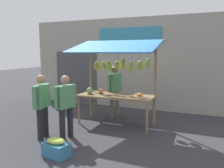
# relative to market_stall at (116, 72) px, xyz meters

# --- Properties ---
(ground_plane) EXTENTS (40.00, 40.00, 0.00)m
(ground_plane) POSITION_rel_market_stall_xyz_m (-0.02, 0.06, -1.56)
(ground_plane) COLOR #38383D
(street_backdrop) EXTENTS (9.00, 0.30, 3.40)m
(street_backdrop) POSITION_rel_market_stall_xyz_m (0.03, -2.13, 0.14)
(street_backdrop) COLOR #9E998E
(street_backdrop) RESTS_ON ground
(market_stall) EXTENTS (2.50, 1.46, 2.50)m
(market_stall) POSITION_rel_market_stall_xyz_m (0.00, 0.00, 0.00)
(market_stall) COLOR olive
(market_stall) RESTS_ON ground
(vendor_with_sunhat) EXTENTS (0.44, 0.70, 1.69)m
(vendor_with_sunhat) POSITION_rel_market_stall_xyz_m (0.33, -0.69, -0.55)
(vendor_with_sunhat) COLOR #726656
(vendor_with_sunhat) RESTS_ON ground
(shopper_in_striped_shirt) EXTENTS (0.33, 0.66, 1.58)m
(shopper_in_striped_shirt) POSITION_rel_market_stall_xyz_m (0.69, 1.59, -0.65)
(shopper_in_striped_shirt) COLOR #232328
(shopper_in_striped_shirt) RESTS_ON ground
(shopper_with_shopping_bag) EXTENTS (0.30, 0.68, 1.59)m
(shopper_with_shopping_bag) POSITION_rel_market_stall_xyz_m (1.24, 1.80, -0.64)
(shopper_with_shopping_bag) COLOR #232328
(shopper_with_shopping_bag) RESTS_ON ground
(produce_crate_near) EXTENTS (0.58, 0.42, 0.39)m
(produce_crate_near) POSITION_rel_market_stall_xyz_m (0.32, 2.52, -1.38)
(produce_crate_near) COLOR teal
(produce_crate_near) RESTS_ON ground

